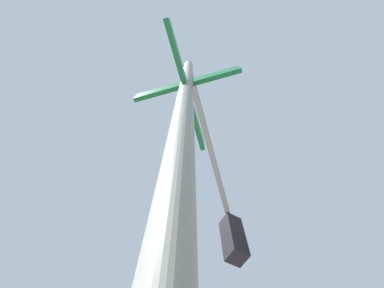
{
  "coord_description": "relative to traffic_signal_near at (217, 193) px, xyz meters",
  "views": [
    {
      "loc": [
        -6.77,
        -6.91,
        1.34
      ],
      "look_at": [
        -6.18,
        -5.86,
        4.14
      ],
      "focal_mm": 23.83,
      "sensor_mm": 36.0,
      "label": 1
    }
  ],
  "objects": [
    {
      "name": "traffic_signal_near",
      "position": [
        0.0,
        0.0,
        0.0
      ],
      "size": [
        2.43,
        2.47,
        5.28
      ],
      "color": "slate",
      "rests_on": "ground_plane"
    }
  ]
}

